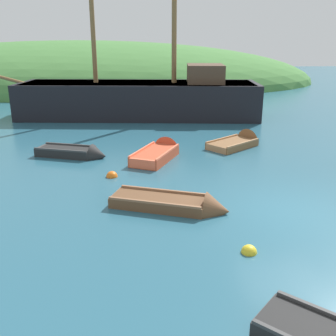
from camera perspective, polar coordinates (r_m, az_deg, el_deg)
name	(u,v)px	position (r m, az deg, el deg)	size (l,w,h in m)	color
ground_plane	(288,210)	(12.05, 17.02, -5.87)	(120.00, 120.00, 0.00)	#285B70
shore_hill	(78,83)	(45.97, -12.92, 11.90)	(53.30, 27.04, 9.25)	#477F3D
sailing_ship	(141,104)	(25.28, -3.94, 9.32)	(17.65, 6.00, 11.68)	black
rowboat_outer_left	(240,143)	(18.75, 10.41, 3.54)	(3.10, 2.77, 1.21)	brown
rowboat_far	(178,206)	(11.58, 1.49, -5.52)	(3.64, 2.28, 1.02)	brown
rowboat_portside	(160,154)	(16.57, -1.23, 2.08)	(2.51, 3.36, 1.15)	#C64C2D
rowboat_outer_right	(76,154)	(17.11, -13.29, 2.02)	(3.20, 1.98, 0.95)	black
buoy_yellow	(249,252)	(9.59, 11.70, -11.95)	(0.38, 0.38, 0.38)	yellow
buoy_orange	(112,177)	(14.38, -8.16, -1.26)	(0.42, 0.42, 0.42)	orange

